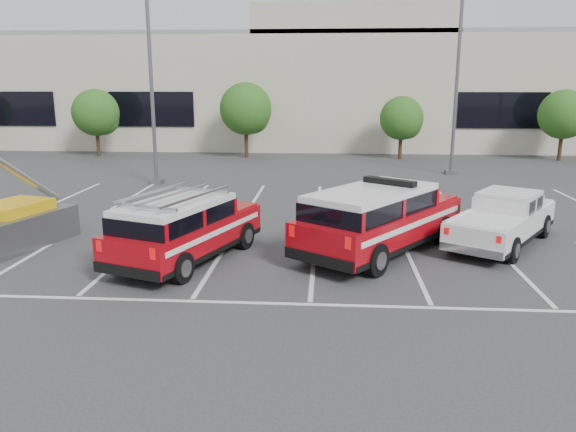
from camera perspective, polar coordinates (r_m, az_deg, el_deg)
name	(u,v)px	position (r m, az deg, el deg)	size (l,w,h in m)	color
ground	(313,264)	(15.38, 2.59, -4.94)	(120.00, 120.00, 0.00)	#323234
stall_markings	(317,224)	(19.70, 2.94, -0.79)	(23.00, 15.00, 0.01)	silver
convention_building	(327,84)	(46.46, 3.97, 13.27)	(60.00, 16.99, 13.20)	beige
tree_left	(97,114)	(39.74, -18.80, 9.76)	(3.07, 3.07, 4.42)	#3F2B19
tree_mid_left	(247,111)	(37.06, -4.16, 10.63)	(3.37, 3.37, 4.85)	#3F2B19
tree_mid_right	(403,120)	(37.02, 11.58, 9.56)	(2.77, 2.77, 3.99)	#3F2B19
tree_right	(565,116)	(39.55, 26.30, 9.08)	(3.07, 3.07, 4.42)	#3F2B19
light_pole_left	(151,75)	(27.87, -13.76, 13.78)	(0.90, 0.60, 10.24)	#59595E
light_pole_mid	(457,75)	(31.31, 16.81, 13.52)	(0.90, 0.60, 10.24)	#59595E
fire_chief_suv	(379,224)	(16.39, 9.23, -0.79)	(5.30, 6.16, 2.12)	#9A070F
white_pickup	(502,224)	(18.30, 20.96, -0.78)	(4.34, 5.27, 1.58)	silver
ladder_suv	(184,233)	(15.70, -10.48, -1.73)	(3.62, 5.45, 2.00)	#9A070F
utility_rig	(11,226)	(19.01, -26.32, -0.91)	(3.70, 3.70, 2.97)	#59595E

